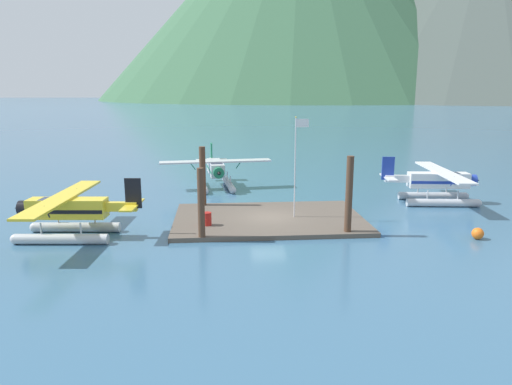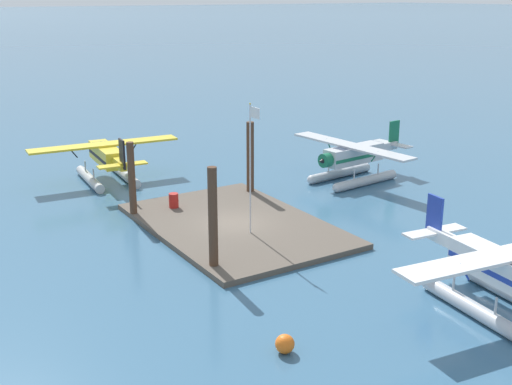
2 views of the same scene
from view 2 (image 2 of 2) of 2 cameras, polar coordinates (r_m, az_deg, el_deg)
name	(u,v)px [view 2 (image 2 of 2)]	position (r m, az deg, el deg)	size (l,w,h in m)	color
ground_plane	(235,227)	(37.13, -1.86, -3.07)	(1200.00, 1200.00, 0.00)	#38607F
dock_platform	(235,225)	(37.08, -1.86, -2.86)	(13.33, 8.92, 0.30)	brown
piling_near_left	(132,181)	(38.64, -10.80, 1.02)	(0.42, 0.42, 4.59)	#4C3323
piling_near_right	(213,220)	(30.65, -3.79, -2.42)	(0.45, 0.45, 5.16)	#4C3323
piling_far_left	(250,159)	(42.23, -0.51, 2.92)	(0.48, 0.48, 4.91)	#4C3323
flagpole	(251,155)	(34.13, -0.42, 3.26)	(0.95, 0.10, 7.09)	silver
fuel_drum	(174,200)	(39.76, -7.21, -0.69)	(0.62, 0.62, 0.88)	#AD1E19
mooring_buoy	(285,344)	(24.76, 2.54, -13.09)	(0.73, 0.73, 0.73)	orange
seaplane_yellow_port_aft	(106,160)	(46.91, -12.95, 2.83)	(7.97, 10.48, 3.84)	#B7BABF
seaplane_white_stbd_fwd	(499,275)	(29.02, 20.48, -6.81)	(7.95, 10.49, 3.84)	#B7BABF
seaplane_silver_bow_left	(353,160)	(46.20, 8.50, 2.86)	(10.49, 7.96, 3.84)	#B7BABF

